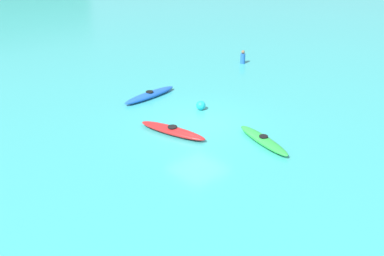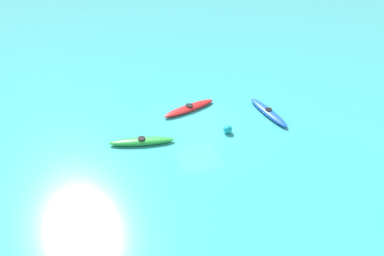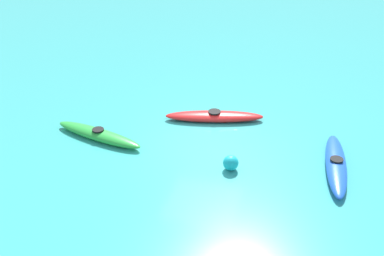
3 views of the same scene
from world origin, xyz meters
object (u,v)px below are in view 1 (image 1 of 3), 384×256
kayak_blue (150,95)px  buoy_cyan (201,105)px  kayak_green (263,140)px  person_near_shore (243,58)px  kayak_red (172,131)px

kayak_blue → buoy_cyan: (0.90, -3.08, 0.08)m
kayak_green → buoy_cyan: size_ratio=7.19×
kayak_green → person_near_shore: 11.70m
kayak_blue → kayak_green: (0.30, -7.73, 0.00)m
kayak_red → kayak_green: same height
kayak_green → person_near_shore: bearing=47.0°
kayak_blue → buoy_cyan: 3.21m
kayak_red → buoy_cyan: bearing=22.7°
buoy_cyan → person_near_shore: size_ratio=0.54×
buoy_cyan → kayak_red: bearing=-157.3°
kayak_blue → buoy_cyan: buoy_cyan is taller
kayak_red → person_near_shore: size_ratio=4.04×
kayak_blue → kayak_green: bearing=-87.8°
kayak_green → person_near_shore: person_near_shore is taller
kayak_red → buoy_cyan: 3.15m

